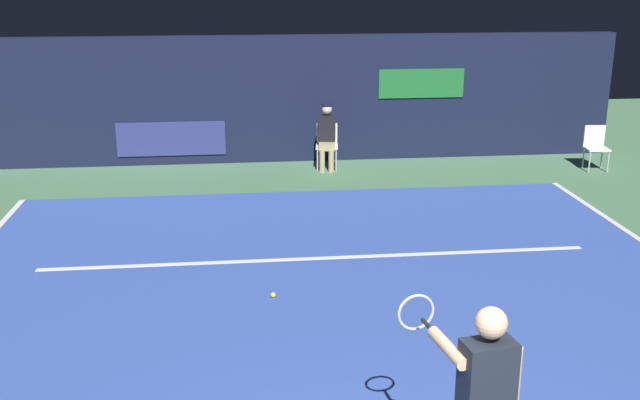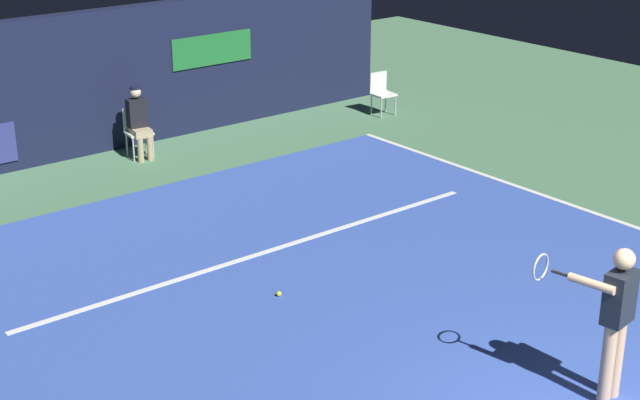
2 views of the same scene
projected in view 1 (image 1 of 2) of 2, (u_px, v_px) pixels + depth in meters
ground_plane at (336, 316)px, 8.73m from camera, size 28.36×28.36×0.00m
court_surface at (336, 315)px, 8.73m from camera, size 9.78×10.22×0.01m
line_service at (319, 258)px, 10.42m from camera, size 7.63×0.10×0.01m
back_wall at (288, 99)px, 15.50m from camera, size 13.85×0.33×2.60m
line_judge_on_chair at (327, 136)px, 14.95m from camera, size 0.49×0.57×1.32m
courtside_chair_near at (596, 145)px, 14.98m from camera, size 0.47×0.45×0.88m
tennis_ball at (273, 295)px, 9.17m from camera, size 0.07×0.07×0.07m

